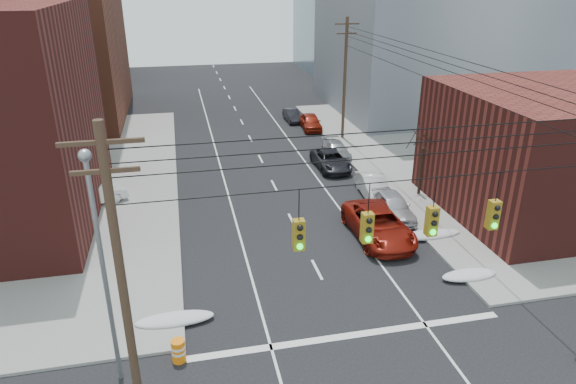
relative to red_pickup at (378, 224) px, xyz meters
name	(u,v)px	position (x,y,z in m)	size (l,w,h in m)	color
sidewalk_ne	(564,148)	(22.54, 12.31, -0.79)	(40.00, 40.00, 0.15)	gray
building_brick_far	(36,36)	(-30.46, 59.31, 5.13)	(22.00, 18.00, 12.00)	#511B18
building_storefront	(574,151)	(13.54, 1.31, 3.13)	(16.00, 12.00, 8.00)	#511B18
utility_pole_left	(123,292)	(-12.96, -11.69, 4.92)	(2.20, 0.28, 11.00)	#473323
utility_pole_far	(345,77)	(4.04, 19.31, 4.92)	(2.20, 0.28, 11.00)	#473323
traffic_signals	(400,223)	(-4.37, -11.72, 6.30)	(17.00, 0.42, 2.02)	black
street_light	(101,253)	(-13.96, -8.69, 4.67)	(0.44, 0.44, 9.32)	gray
bare_tree	(421,164)	(5.12, 5.31, 1.46)	(2.09, 2.20, 4.93)	black
snow_nw	(175,319)	(-11.86, -5.69, -0.66)	(3.50, 1.08, 0.42)	silver
snow_ne	(469,275)	(2.94, -5.19, -0.66)	(3.00, 1.08, 0.42)	silver
snow_east_far	(429,235)	(2.94, -0.69, -0.66)	(4.00, 1.08, 0.42)	silver
red_pickup	(378,224)	(0.00, 0.00, 0.00)	(2.87, 6.23, 1.73)	maroon
parked_car_a	(393,206)	(1.94, 2.46, -0.07)	(1.87, 4.66, 1.59)	silver
parked_car_b	(373,186)	(1.94, 5.86, -0.12)	(1.59, 4.55, 1.50)	silver
parked_car_c	(331,160)	(0.65, 11.85, -0.16)	(2.33, 5.05, 1.40)	black
parked_car_d	(336,150)	(1.94, 14.48, -0.23)	(1.77, 4.35, 1.26)	#9D9EA1
parked_car_e	(311,122)	(1.94, 23.09, -0.10)	(1.81, 4.49, 1.53)	maroon
parked_car_f	(292,115)	(0.80, 26.46, -0.23)	(1.34, 3.84, 1.27)	black
lot_car_a	(95,194)	(-16.87, 8.38, -0.04)	(1.44, 4.12, 1.36)	silver
lot_car_b	(62,192)	(-19.10, 9.25, -0.07)	(2.14, 4.63, 1.29)	#A0A0A5
lot_car_c	(4,215)	(-21.82, 5.91, 0.06)	(2.17, 5.33, 1.55)	black
lot_car_d	(30,173)	(-22.02, 13.47, -0.02)	(1.65, 4.11, 1.40)	#B5B5BA
construction_barrel	(178,350)	(-11.73, -8.19, -0.35)	(0.69, 0.69, 1.00)	orange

